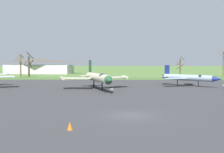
% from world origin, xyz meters
% --- Properties ---
extents(ground_plane, '(600.00, 600.00, 0.00)m').
position_xyz_m(ground_plane, '(0.00, 0.00, 0.00)').
color(ground_plane, '#4C6B33').
extents(asphalt_apron, '(88.92, 62.91, 0.05)m').
position_xyz_m(asphalt_apron, '(0.00, 18.87, 0.03)').
color(asphalt_apron, '#333335').
rests_on(asphalt_apron, ground).
extents(grass_verge_strip, '(148.92, 12.00, 0.06)m').
position_xyz_m(grass_verge_strip, '(0.00, 56.32, 0.03)').
color(grass_verge_strip, '#415F2B').
rests_on(grass_verge_strip, ground).
extents(jet_fighter_front_right, '(11.14, 10.89, 4.39)m').
position_xyz_m(jet_fighter_front_right, '(13.44, 31.11, 1.83)').
color(jet_fighter_front_right, '#8EA3B2').
rests_on(jet_fighter_front_right, ground).
extents(info_placard_front_right, '(0.59, 0.29, 1.00)m').
position_xyz_m(info_placard_front_right, '(17.96, 23.96, 0.63)').
color(info_placard_front_right, black).
rests_on(info_placard_front_right, ground).
extents(jet_fighter_rear_left, '(12.95, 15.16, 5.46)m').
position_xyz_m(jet_fighter_rear_left, '(-4.99, 23.81, 2.24)').
color(jet_fighter_rear_left, '#B7B293').
rests_on(jet_fighter_rear_left, ground).
extents(info_placard_rear_left, '(0.56, 0.33, 1.03)m').
position_xyz_m(info_placard_rear_left, '(-2.25, 16.10, 0.64)').
color(info_placard_rear_left, black).
rests_on(info_placard_rear_left, ground).
extents(bare_tree_far_left, '(3.69, 3.27, 7.90)m').
position_xyz_m(bare_tree_far_left, '(-32.77, 60.77, 4.29)').
color(bare_tree_far_left, brown).
rests_on(bare_tree_far_left, ground).
extents(bare_tree_left_of_center, '(2.48, 3.33, 8.37)m').
position_xyz_m(bare_tree_left_of_center, '(-31.34, 64.88, 3.91)').
color(bare_tree_left_of_center, '#42382D').
rests_on(bare_tree_left_of_center, ground).
extents(bare_tree_center, '(3.11, 3.16, 6.88)m').
position_xyz_m(bare_tree_center, '(18.21, 61.01, 3.33)').
color(bare_tree_center, brown).
rests_on(bare_tree_center, ground).
extents(bare_tree_right_of_center, '(3.41, 3.23, 9.84)m').
position_xyz_m(bare_tree_right_of_center, '(32.89, 64.09, 5.30)').
color(bare_tree_right_of_center, brown).
rests_on(bare_tree_right_of_center, ground).
extents(visitor_building, '(29.90, 13.79, 6.46)m').
position_xyz_m(visitor_building, '(-35.53, 90.66, 3.16)').
color(visitor_building, beige).
rests_on(visitor_building, ground).
extents(traffic_cone, '(0.45, 0.45, 0.64)m').
position_xyz_m(traffic_cone, '(-4.77, -5.62, 0.32)').
color(traffic_cone, orange).
rests_on(traffic_cone, ground).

